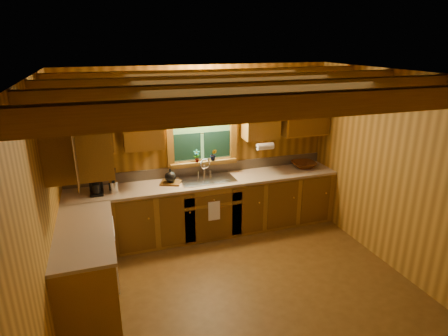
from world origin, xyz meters
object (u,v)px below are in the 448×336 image
object	(u,v)px
sink	(208,182)
coffee_maker	(96,183)
cutting_board	(171,183)
wicker_basket	(304,165)

from	to	relation	value
sink	coffee_maker	bearing A→B (deg)	-178.58
coffee_maker	sink	bearing A→B (deg)	3.03
sink	coffee_maker	distance (m)	1.64
sink	cutting_board	bearing A→B (deg)	179.07
coffee_maker	wicker_basket	distance (m)	3.33
cutting_board	wicker_basket	bearing A→B (deg)	24.14
wicker_basket	cutting_board	bearing A→B (deg)	-179.20
coffee_maker	wicker_basket	bearing A→B (deg)	3.01
sink	wicker_basket	bearing A→B (deg)	1.38
sink	coffee_maker	size ratio (longest dim) A/B	2.59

